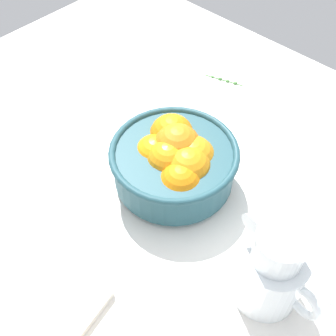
{
  "coord_description": "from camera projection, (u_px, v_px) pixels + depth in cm",
  "views": [
    {
      "loc": [
        30.93,
        -30.37,
        61.13
      ],
      "look_at": [
        -1.01,
        3.64,
        6.76
      ],
      "focal_mm": 47.28,
      "sensor_mm": 36.0,
      "label": 1
    }
  ],
  "objects": [
    {
      "name": "fruit_bowl",
      "position": [
        175.0,
        161.0,
        0.74
      ],
      "size": [
        21.74,
        21.74,
        11.13
      ],
      "color": "#234C56",
      "rests_on": "ground_plane"
    },
    {
      "name": "herb_sprig_0",
      "position": [
        226.0,
        80.0,
        0.97
      ],
      "size": [
        8.46,
        2.99,
        0.95
      ],
      "color": "#467B3B",
      "rests_on": "ground_plane"
    },
    {
      "name": "juice_pitcher",
      "position": [
        271.0,
        273.0,
        0.61
      ],
      "size": [
        14.32,
        9.56,
        15.44
      ],
      "color": "white",
      "rests_on": "ground_plane"
    },
    {
      "name": "ground_plane",
      "position": [
        158.0,
        214.0,
        0.76
      ],
      "size": [
        127.01,
        109.45,
        3.0
      ],
      "primitive_type": "cube",
      "color": "white"
    }
  ]
}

